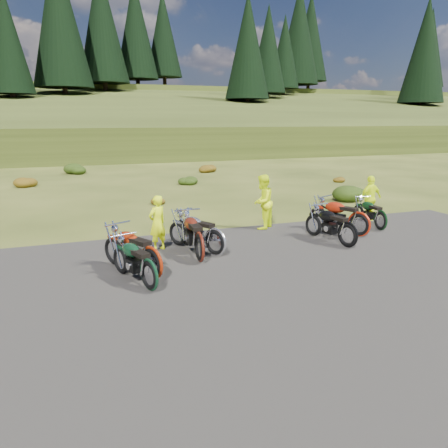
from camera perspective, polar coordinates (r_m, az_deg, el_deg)
name	(u,v)px	position (r m, az deg, el deg)	size (l,w,h in m)	color
ground	(246,269)	(11.20, 2.93, -5.83)	(300.00, 300.00, 0.00)	#343E14
gravel_pad	(283,298)	(9.52, 7.73, -9.55)	(20.00, 12.00, 0.04)	black
hill_slope	(95,148)	(59.95, -16.49, 9.52)	(300.00, 46.00, 3.00)	#303B13
hill_plateau	(77,133)	(119.82, -18.66, 11.15)	(300.00, 90.00, 9.17)	#303B13
conifer_21	(7,40)	(60.53, -26.46, 20.69)	(5.28, 5.28, 14.00)	black
conifer_22	(59,16)	(66.98, -20.76, 24.05)	(7.92, 7.92, 20.00)	black
conifer_23	(102,23)	(73.35, -15.70, 23.96)	(7.48, 7.48, 19.00)	black
conifer_24	(136,28)	(80.11, -11.48, 23.76)	(7.04, 7.04, 18.00)	black
conifer_25	(163,34)	(87.15, -7.94, 23.38)	(6.60, 6.60, 17.00)	black
conifer_26	(248,46)	(64.59, 3.12, 22.20)	(6.16, 6.16, 16.00)	black
conifer_27	(268,49)	(72.56, 5.79, 21.76)	(5.72, 5.72, 15.00)	black
conifer_28	(285,52)	(80.63, 7.92, 21.38)	(5.28, 5.28, 14.00)	black
conifer_29	(299,34)	(89.33, 9.74, 23.28)	(7.92, 7.92, 20.00)	black
conifer_30	(310,37)	(97.53, 11.18, 22.80)	(7.48, 7.48, 19.00)	black
conifer_31	(425,50)	(80.52, 24.79, 19.91)	(7.04, 7.04, 18.00)	black
conifer_32	(426,53)	(89.02, 24.88, 19.64)	(6.60, 6.60, 17.00)	black
conifer_33	(427,55)	(97.53, 24.97, 19.41)	(6.16, 6.16, 16.00)	black
conifer_34	(427,56)	(106.03, 25.03, 19.22)	(5.72, 5.72, 15.00)	black
conifer_35	(428,58)	(114.54, 25.09, 19.05)	(5.28, 5.28, 14.00)	black
conifer_36	(430,48)	(123.36, 25.27, 20.07)	(7.92, 7.92, 20.00)	black
shrub_2	(25,181)	(26.58, -24.57, 5.18)	(1.30, 1.30, 0.77)	brown
shrub_3	(76,167)	(31.77, -18.73, 7.02)	(1.56, 1.56, 0.92)	#1A320C
shrub_4	(156,200)	(19.58, -8.82, 3.17)	(0.77, 0.77, 0.45)	brown
shrub_5	(187,179)	(25.33, -4.82, 5.82)	(1.03, 1.03, 0.61)	#1A320C
shrub_6	(207,167)	(31.19, -2.30, 7.47)	(1.30, 1.30, 0.77)	brown
shrub_7	(350,191)	(21.18, 16.19, 4.22)	(1.56, 1.56, 0.92)	#1A320C
shrub_8	(337,178)	(27.15, 14.51, 5.79)	(0.77, 0.77, 0.45)	brown
motorcycle_1	(152,280)	(10.54, -9.37, -7.28)	(2.29, 0.76, 1.20)	maroon
motorcycle_2	(150,292)	(9.90, -9.64, -8.70)	(2.06, 0.69, 1.08)	black
motorcycle_3	(215,256)	(12.13, -1.14, -4.26)	(2.22, 0.74, 1.16)	#B9B9BE
motorcycle_4	(200,263)	(11.64, -3.18, -5.07)	(2.30, 0.77, 1.20)	#54180E
motorcycle_5	(347,248)	(13.40, 15.74, -3.05)	(2.16, 0.72, 1.13)	black
motorcycle_6	(358,237)	(14.71, 17.11, -1.67)	(2.29, 0.76, 1.20)	#A0200B
motorcycle_7	(380,231)	(15.77, 19.68, -0.85)	(1.93, 0.64, 1.01)	black
person_middle	(157,224)	(12.56, -8.69, -0.02)	(0.58, 0.38, 1.60)	#DAF30C
person_right_a	(262,203)	(14.94, 5.04, 2.79)	(0.90, 0.70, 1.86)	#DAF30C
person_right_b	(370,199)	(16.94, 18.55, 3.09)	(0.98, 0.41, 1.67)	#DAF30C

